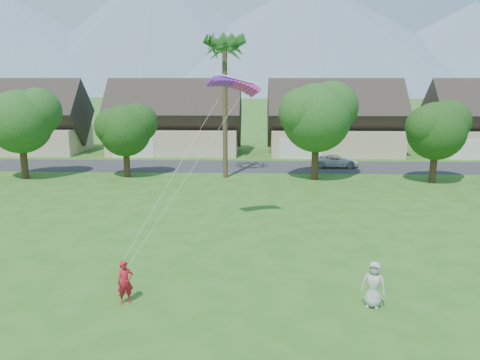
{
  "coord_description": "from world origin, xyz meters",
  "views": [
    {
      "loc": [
        0.83,
        -13.0,
        8.81
      ],
      "look_at": [
        0.0,
        10.0,
        3.8
      ],
      "focal_mm": 35.0,
      "sensor_mm": 36.0,
      "label": 1
    }
  ],
  "objects_px": {
    "kite_flyer": "(125,282)",
    "parked_car": "(335,161)",
    "watcher": "(374,284)",
    "parafoil_kite": "(234,83)"
  },
  "relations": [
    {
      "from": "kite_flyer",
      "to": "parked_car",
      "type": "distance_m",
      "value": 32.66
    },
    {
      "from": "kite_flyer",
      "to": "watcher",
      "type": "distance_m",
      "value": 9.81
    },
    {
      "from": "watcher",
      "to": "parked_car",
      "type": "relative_size",
      "value": 0.4
    },
    {
      "from": "watcher",
      "to": "parafoil_kite",
      "type": "bearing_deg",
      "value": 141.54
    },
    {
      "from": "kite_flyer",
      "to": "parafoil_kite",
      "type": "relative_size",
      "value": 0.55
    },
    {
      "from": "kite_flyer",
      "to": "parked_car",
      "type": "xyz_separation_m",
      "value": [
        13.18,
        29.89,
        -0.24
      ]
    },
    {
      "from": "kite_flyer",
      "to": "parafoil_kite",
      "type": "distance_m",
      "value": 13.09
    },
    {
      "from": "watcher",
      "to": "kite_flyer",
      "type": "bearing_deg",
      "value": -159.31
    },
    {
      "from": "parked_car",
      "to": "parafoil_kite",
      "type": "height_order",
      "value": "parafoil_kite"
    },
    {
      "from": "kite_flyer",
      "to": "watcher",
      "type": "height_order",
      "value": "watcher"
    }
  ]
}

